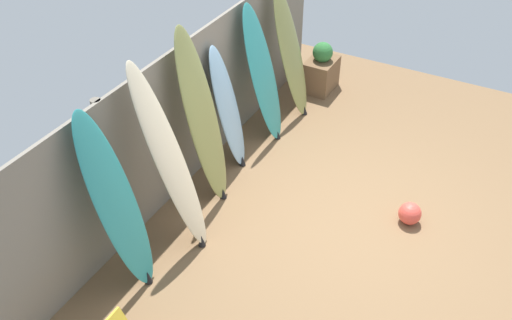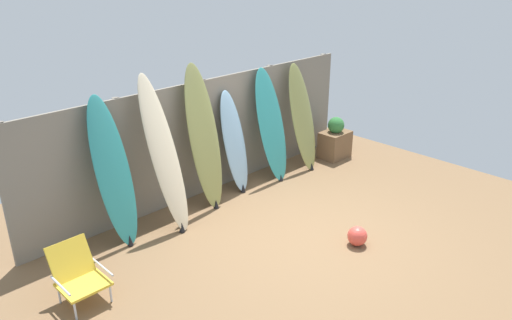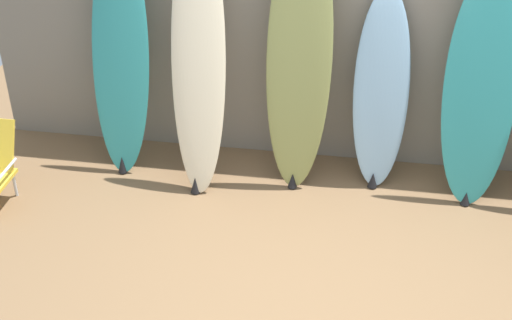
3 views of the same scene
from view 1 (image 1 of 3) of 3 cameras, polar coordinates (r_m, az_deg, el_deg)
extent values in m
plane|color=brown|center=(6.62, 8.88, -6.03)|extent=(7.68, 7.68, 0.00)
cube|color=gray|center=(6.77, -6.30, 5.09)|extent=(6.08, 0.04, 1.80)
cylinder|color=#6C655B|center=(5.91, -14.35, -1.58)|extent=(0.10, 0.10, 1.80)
cylinder|color=#6C655B|center=(6.79, -6.58, 5.17)|extent=(0.10, 0.10, 1.80)
cylinder|color=#6C655B|center=(7.85, -0.65, 10.19)|extent=(0.10, 0.10, 1.80)
cylinder|color=#6C655B|center=(9.01, 3.93, 13.90)|extent=(0.10, 0.10, 1.80)
ellipsoid|color=teal|center=(5.46, -13.80, -4.26)|extent=(0.50, 0.58, 1.95)
cone|color=black|center=(5.97, -10.74, -11.41)|extent=(0.08, 0.08, 0.15)
ellipsoid|color=beige|center=(5.73, -8.60, -0.05)|extent=(0.52, 0.77, 2.12)
cone|color=black|center=(6.24, -5.45, -8.02)|extent=(0.08, 0.08, 0.14)
ellipsoid|color=olive|center=(6.29, -5.37, 4.14)|extent=(0.54, 0.55, 2.13)
cone|color=black|center=(6.79, -3.30, -3.34)|extent=(0.08, 0.08, 0.13)
ellipsoid|color=#8CB7D6|center=(6.93, -2.84, 5.19)|extent=(0.49, 0.50, 1.61)
cone|color=black|center=(7.27, -1.36, -0.06)|extent=(0.08, 0.08, 0.13)
ellipsoid|color=teal|center=(7.39, 0.70, 8.54)|extent=(0.59, 0.58, 1.85)
cone|color=black|center=(7.76, 2.19, 2.55)|extent=(0.08, 0.08, 0.11)
ellipsoid|color=olive|center=(7.94, 3.51, 10.59)|extent=(0.51, 0.62, 1.82)
cone|color=black|center=(8.28, 4.88, 4.99)|extent=(0.08, 0.08, 0.12)
cube|color=brown|center=(8.83, 6.52, 8.48)|extent=(0.55, 0.40, 0.50)
sphere|color=#317338|center=(8.65, 6.69, 10.65)|extent=(0.30, 0.30, 0.30)
sphere|color=#E54C3F|center=(6.67, 15.13, -5.18)|extent=(0.26, 0.26, 0.26)
camera|label=2|loc=(2.55, 95.81, -34.33)|focal=35.00mm
camera|label=3|loc=(5.35, 52.00, 11.14)|focal=50.00mm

